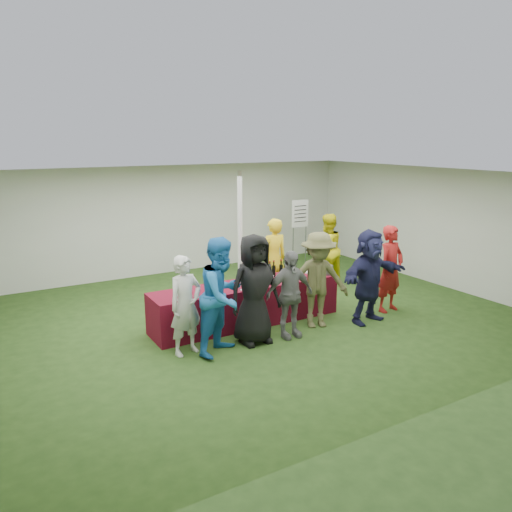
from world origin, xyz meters
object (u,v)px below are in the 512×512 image
customer_1 (222,296)px  customer_3 (290,294)px  customer_5 (369,276)px  staff_back (327,249)px  wine_list_sign (300,219)px  staff_pourer (273,259)px  serving_table (247,303)px  customer_2 (254,289)px  customer_0 (186,305)px  customer_4 (318,280)px  customer_6 (391,269)px  dump_bucket (327,270)px

customer_1 → customer_3: size_ratio=1.23×
customer_5 → staff_back: bearing=60.5°
wine_list_sign → staff_pourer: bearing=-137.4°
wine_list_sign → serving_table: bearing=-138.4°
customer_2 → customer_1: bearing=-171.5°
serving_table → wine_list_sign: wine_list_sign is taller
customer_0 → customer_4: customer_4 is taller
customer_0 → customer_2: bearing=-20.8°
customer_0 → customer_2: (1.16, -0.15, 0.12)m
serving_table → customer_0: customer_0 is taller
staff_pourer → customer_4: customer_4 is taller
staff_pourer → customer_6: bearing=132.7°
customer_0 → serving_table: bearing=11.6°
dump_bucket → customer_5: bearing=-70.8°
staff_pourer → customer_1: size_ratio=0.92×
wine_list_sign → customer_1: size_ratio=0.96×
serving_table → staff_pourer: staff_pourer is taller
customer_4 → customer_3: bearing=-149.4°
wine_list_sign → customer_5: bearing=-106.7°
customer_1 → staff_back: bearing=0.8°
dump_bucket → customer_0: 3.20m
serving_table → dump_bucket: (1.68, -0.22, 0.46)m
staff_pourer → customer_2: customer_2 is taller
wine_list_sign → customer_2: customer_2 is taller
customer_1 → customer_4: 1.98m
staff_pourer → customer_6: 2.41m
customer_0 → customer_5: customer_5 is taller
customer_1 → customer_6: bearing=-27.9°
serving_table → customer_5: customer_5 is taller
customer_2 → customer_5: bearing=-5.3°
customer_5 → customer_4: bearing=155.1°
customer_1 → wine_list_sign: bearing=12.7°
dump_bucket → customer_1: size_ratio=0.13×
wine_list_sign → customer_1: 5.53m
staff_back → customer_0: size_ratio=1.04×
customer_2 → customer_5: (2.30, -0.23, -0.05)m
staff_back → customer_4: customer_4 is taller
serving_table → staff_pourer: 1.65m
wine_list_sign → customer_2: (-3.45, -3.62, -0.39)m
dump_bucket → staff_back: size_ratio=0.14×
wine_list_sign → staff_pourer: wine_list_sign is taller
customer_1 → customer_3: bearing=-30.3°
dump_bucket → customer_6: size_ratio=0.14×
customer_6 → customer_4: bearing=170.3°
dump_bucket → customer_4: 0.88m
staff_pourer → customer_0: size_ratio=1.08×
staff_back → customer_6: (-0.10, -2.13, 0.03)m
dump_bucket → customer_6: (1.09, -0.61, 0.02)m
customer_0 → customer_4: size_ratio=0.92×
customer_2 → customer_4: bearing=2.3°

